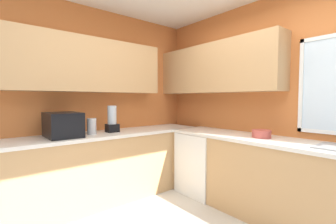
# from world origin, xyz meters

# --- Properties ---
(room_shell) EXTENTS (3.97, 3.33, 2.69)m
(room_shell) POSITION_xyz_m (-0.78, 0.55, 1.84)
(room_shell) COLOR #D17238
(room_shell) RESTS_ON ground_plane
(counter_run_left) EXTENTS (0.65, 2.94, 0.91)m
(counter_run_left) POSITION_xyz_m (-1.62, 0.00, 0.46)
(counter_run_left) COLOR tan
(counter_run_left) RESTS_ON ground_plane
(counter_run_back) EXTENTS (3.06, 0.65, 0.91)m
(counter_run_back) POSITION_xyz_m (0.21, 1.30, 0.46)
(counter_run_back) COLOR tan
(counter_run_back) RESTS_ON ground_plane
(dishwasher) EXTENTS (0.60, 0.60, 0.86)m
(dishwasher) POSITION_xyz_m (-0.96, 1.27, 0.43)
(dishwasher) COLOR white
(dishwasher) RESTS_ON ground_plane
(microwave) EXTENTS (0.48, 0.36, 0.29)m
(microwave) POSITION_xyz_m (-1.62, -0.47, 1.05)
(microwave) COLOR black
(microwave) RESTS_ON counter_run_left
(kettle) EXTENTS (0.12, 0.12, 0.20)m
(kettle) POSITION_xyz_m (-1.60, -0.13, 1.01)
(kettle) COLOR #B7B7BC
(kettle) RESTS_ON counter_run_left
(bowl) EXTENTS (0.21, 0.21, 0.09)m
(bowl) POSITION_xyz_m (-0.09, 1.30, 0.95)
(bowl) COLOR #B74C42
(bowl) RESTS_ON counter_run_back
(blender_appliance) EXTENTS (0.15, 0.15, 0.36)m
(blender_appliance) POSITION_xyz_m (-1.62, 0.16, 1.07)
(blender_appliance) COLOR black
(blender_appliance) RESTS_ON counter_run_left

